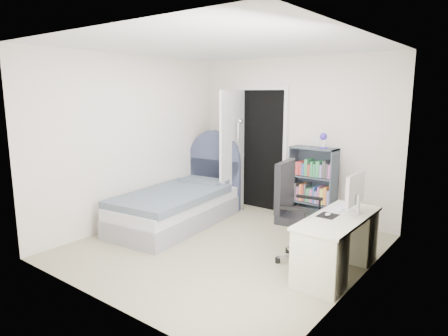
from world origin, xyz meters
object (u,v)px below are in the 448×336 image
Objects in this scene: nightstand at (227,184)px; desk at (338,242)px; floor_lamp at (238,174)px; bookcase at (313,191)px; office_chair at (296,207)px; bed at (180,204)px.

nightstand is 0.42× the size of desk.
floor_lamp is 1.10× the size of bookcase.
office_chair is at bearing -36.11° from floor_lamp.
bed is at bearing 176.05° from desk.
bed is 1.93× the size of office_chair.
floor_lamp is (0.32, 1.07, 0.33)m from bed.
bookcase is 1.07× the size of desk.
bookcase is 1.19× the size of office_chair.
desk is 0.60m from office_chair.
nightstand is at bearing 145.30° from office_chair.
office_chair is at bearing -34.70° from nightstand.
bed reaches higher than office_chair.
desk is at bearing -29.01° from nightstand.
office_chair is at bearing -4.82° from bed.
bed is 1.72× the size of desk.
floor_lamp is 1.17× the size of desk.
floor_lamp is 2.11m from office_chair.
desk reaches higher than nightstand.
floor_lamp is at bearing -27.60° from nightstand.
bed is 1.17m from floor_lamp.
floor_lamp reaches higher than desk.
office_chair is (2.08, -1.44, 0.28)m from nightstand.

